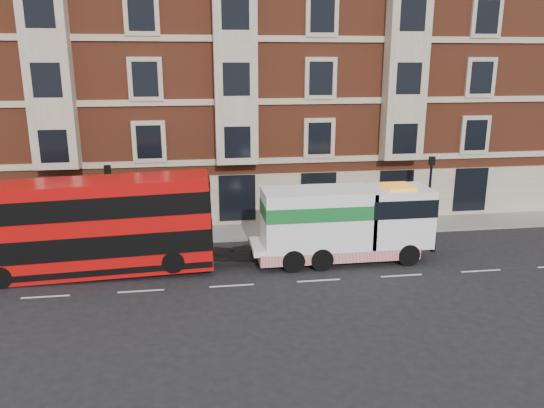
% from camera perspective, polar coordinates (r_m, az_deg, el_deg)
% --- Properties ---
extents(ground, '(120.00, 120.00, 0.00)m').
position_cam_1_polar(ground, '(24.17, -4.34, -8.76)').
color(ground, black).
rests_on(ground, ground).
extents(sidewalk, '(90.00, 3.00, 0.15)m').
position_cam_1_polar(sidewalk, '(31.14, -5.34, -3.09)').
color(sidewalk, slate).
rests_on(sidewalk, ground).
extents(victorian_terrace, '(45.00, 12.00, 20.40)m').
position_cam_1_polar(victorian_terrace, '(37.12, -5.60, 15.50)').
color(victorian_terrace, brown).
rests_on(victorian_terrace, ground).
extents(lamp_post_west, '(0.35, 0.15, 4.35)m').
position_cam_1_polar(lamp_post_west, '(29.50, -17.04, 0.53)').
color(lamp_post_west, black).
rests_on(lamp_post_west, sidewalk).
extents(lamp_post_east, '(0.35, 0.15, 4.35)m').
position_cam_1_polar(lamp_post_east, '(32.08, 16.61, 1.70)').
color(lamp_post_east, black).
rests_on(lamp_post_east, sidewalk).
extents(double_decker_bus, '(11.18, 2.57, 4.53)m').
position_cam_1_polar(double_decker_bus, '(26.00, -19.01, -2.19)').
color(double_decker_bus, red).
rests_on(double_decker_bus, ground).
extents(tow_truck, '(8.95, 2.65, 3.73)m').
position_cam_1_polar(tow_truck, '(26.61, 7.50, -2.03)').
color(tow_truck, white).
rests_on(tow_truck, ground).
extents(pedestrian, '(0.67, 0.57, 1.58)m').
position_cam_1_polar(pedestrian, '(31.56, -22.40, -2.31)').
color(pedestrian, '#182030').
rests_on(pedestrian, sidewalk).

